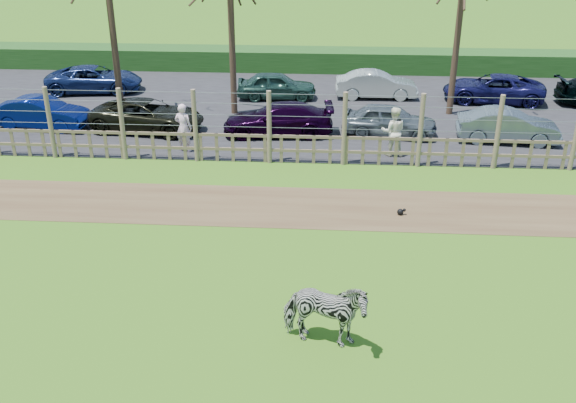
# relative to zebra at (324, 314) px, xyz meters

# --- Properties ---
(ground) EXTENTS (120.00, 120.00, 0.00)m
(ground) POSITION_rel_zebra_xyz_m (-2.01, 1.87, -0.73)
(ground) COLOR olive
(ground) RESTS_ON ground
(dirt_strip) EXTENTS (34.00, 2.80, 0.01)m
(dirt_strip) POSITION_rel_zebra_xyz_m (-2.01, 6.37, -0.73)
(dirt_strip) COLOR brown
(dirt_strip) RESTS_ON ground
(asphalt) EXTENTS (44.00, 13.00, 0.04)m
(asphalt) POSITION_rel_zebra_xyz_m (-2.01, 16.37, -0.71)
(asphalt) COLOR #232326
(asphalt) RESTS_ON ground
(hedge) EXTENTS (46.00, 2.00, 1.10)m
(hedge) POSITION_rel_zebra_xyz_m (-2.01, 23.37, -0.18)
(hedge) COLOR #1E4716
(hedge) RESTS_ON ground
(fence) EXTENTS (30.16, 0.16, 2.50)m
(fence) POSITION_rel_zebra_xyz_m (-2.01, 9.87, 0.07)
(fence) COLOR brown
(fence) RESTS_ON ground
(zebra) EXTENTS (1.85, 1.08, 1.47)m
(zebra) POSITION_rel_zebra_xyz_m (0.00, 0.00, 0.00)
(zebra) COLOR gray
(zebra) RESTS_ON ground
(visitor_a) EXTENTS (0.71, 0.55, 1.72)m
(visitor_a) POSITION_rel_zebra_xyz_m (-5.11, 10.70, 0.17)
(visitor_a) COLOR silver
(visitor_a) RESTS_ON asphalt
(visitor_b) EXTENTS (0.85, 0.67, 1.72)m
(visitor_b) POSITION_rel_zebra_xyz_m (2.20, 10.76, 0.17)
(visitor_b) COLOR #F1EDCC
(visitor_b) RESTS_ON asphalt
(crow) EXTENTS (0.25, 0.18, 0.20)m
(crow) POSITION_rel_zebra_xyz_m (2.08, 6.06, -0.64)
(crow) COLOR black
(crow) RESTS_ON ground
(car_1) EXTENTS (3.75, 1.61, 1.20)m
(car_1) POSITION_rel_zebra_xyz_m (-11.20, 12.89, -0.09)
(car_1) COLOR #05134F
(car_1) RESTS_ON asphalt
(car_2) EXTENTS (4.54, 2.54, 1.20)m
(car_2) POSITION_rel_zebra_xyz_m (-7.00, 12.84, -0.09)
(car_2) COLOR black
(car_2) RESTS_ON asphalt
(car_3) EXTENTS (4.26, 2.01, 1.20)m
(car_3) POSITION_rel_zebra_xyz_m (-1.95, 12.70, -0.09)
(car_3) COLOR black
(car_3) RESTS_ON asphalt
(car_4) EXTENTS (3.68, 1.89, 1.20)m
(car_4) POSITION_rel_zebra_xyz_m (2.25, 12.90, -0.09)
(car_4) COLOR #546064
(car_4) RESTS_ON asphalt
(car_5) EXTENTS (3.74, 1.60, 1.20)m
(car_5) POSITION_rel_zebra_xyz_m (6.53, 12.48, -0.09)
(car_5) COLOR slate
(car_5) RESTS_ON asphalt
(car_8) EXTENTS (4.54, 2.53, 1.20)m
(car_8) POSITION_rel_zebra_xyz_m (-10.97, 18.26, -0.09)
(car_8) COLOR #15234F
(car_8) RESTS_ON asphalt
(car_10) EXTENTS (3.61, 1.64, 1.20)m
(car_10) POSITION_rel_zebra_xyz_m (-2.42, 17.68, -0.09)
(car_10) COLOR #24473A
(car_10) RESTS_ON asphalt
(car_11) EXTENTS (3.67, 1.36, 1.20)m
(car_11) POSITION_rel_zebra_xyz_m (2.05, 18.11, -0.09)
(car_11) COLOR beige
(car_11) RESTS_ON asphalt
(car_12) EXTENTS (4.55, 2.56, 1.20)m
(car_12) POSITION_rel_zebra_xyz_m (7.16, 17.81, -0.09)
(car_12) COLOR #121241
(car_12) RESTS_ON asphalt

